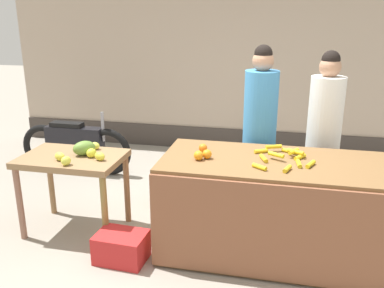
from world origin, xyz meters
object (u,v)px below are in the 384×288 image
object	(u,v)px
vendor_woman_white_shirt	(323,139)
produce_crate	(121,247)
vendor_woman_blue_shirt	(259,135)
produce_sack	(167,181)
parked_motorcycle	(75,144)

from	to	relation	value
vendor_woman_white_shirt	produce_crate	distance (m)	2.26
vendor_woman_blue_shirt	produce_sack	distance (m)	1.19
vendor_woman_blue_shirt	produce_sack	bearing A→B (deg)	177.58
vendor_woman_blue_shirt	produce_sack	size ratio (longest dim) A/B	3.11
produce_crate	produce_sack	world-z (taller)	produce_sack
vendor_woman_white_shirt	produce_sack	distance (m)	1.76
parked_motorcycle	produce_sack	size ratio (longest dim) A/B	2.72
vendor_woman_blue_shirt	parked_motorcycle	size ratio (longest dim) A/B	1.14
vendor_woman_white_shirt	parked_motorcycle	bearing A→B (deg)	167.83
parked_motorcycle	produce_crate	xyz separation A→B (m)	(1.42, -1.90, -0.27)
parked_motorcycle	produce_sack	bearing A→B (deg)	-25.75
produce_crate	vendor_woman_blue_shirt	bearing A→B (deg)	45.55
parked_motorcycle	produce_sack	xyz separation A→B (m)	(1.51, -0.73, -0.11)
vendor_woman_white_shirt	produce_crate	size ratio (longest dim) A/B	4.04
vendor_woman_white_shirt	parked_motorcycle	world-z (taller)	vendor_woman_white_shirt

